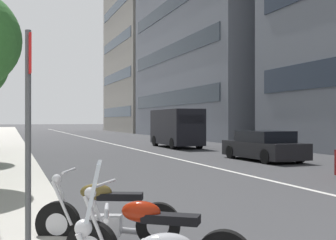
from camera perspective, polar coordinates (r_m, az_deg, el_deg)
The scene contains 6 objects.
lane_centre_stripe at distance 38.52m, azimuth -8.97°, elevation -2.71°, with size 110.00×0.16×0.01m, color silver.
motorcycle_nearest_camera at distance 6.44m, azimuth -8.10°, elevation -12.50°, with size 0.98×1.96×1.10m.
car_following_behind at distance 19.98m, azimuth 12.44°, elevation -3.38°, with size 4.39×2.02×1.34m.
delivery_van_ahead at distance 28.95m, azimuth 1.08°, elevation -0.94°, with size 5.46×2.08×2.52m.
parking_sign_by_curb at distance 4.66m, azimuth -17.81°, elevation -1.37°, with size 0.32×0.06×2.58m.
office_tower_mid_left at distance 73.71m, azimuth 0.53°, elevation 13.69°, with size 20.03×18.87×38.57m.
Camera 1 is at (-2.77, 7.31, 1.81)m, focal length 46.52 mm.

